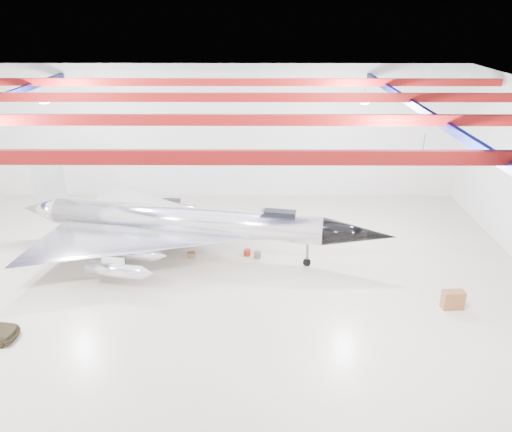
{
  "coord_description": "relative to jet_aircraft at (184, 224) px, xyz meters",
  "views": [
    {
      "loc": [
        3.44,
        -25.41,
        15.18
      ],
      "look_at": [
        3.27,
        2.0,
        3.57
      ],
      "focal_mm": 35.0,
      "sensor_mm": 36.0,
      "label": 1
    }
  ],
  "objects": [
    {
      "name": "floor",
      "position": [
        1.37,
        -3.85,
        -2.21
      ],
      "size": [
        40.0,
        40.0,
        0.0
      ],
      "primitive_type": "plane",
      "color": "#BDAD96",
      "rests_on": "ground"
    },
    {
      "name": "wall_back",
      "position": [
        1.37,
        11.15,
        3.29
      ],
      "size": [
        40.0,
        0.0,
        40.0
      ],
      "primitive_type": "plane",
      "rotation": [
        1.57,
        0.0,
        0.0
      ],
      "color": "silver",
      "rests_on": "floor"
    },
    {
      "name": "ceiling",
      "position": [
        1.37,
        -3.85,
        8.79
      ],
      "size": [
        40.0,
        40.0,
        0.0
      ],
      "primitive_type": "plane",
      "rotation": [
        3.14,
        0.0,
        0.0
      ],
      "color": "#0A0F38",
      "rests_on": "wall_back"
    },
    {
      "name": "ceiling_structure",
      "position": [
        1.37,
        -3.85,
        8.11
      ],
      "size": [
        39.5,
        29.5,
        1.08
      ],
      "color": "maroon",
      "rests_on": "ceiling"
    },
    {
      "name": "jet_aircraft",
      "position": [
        0.0,
        0.0,
        0.0
      ],
      "size": [
        24.6,
        16.47,
        6.75
      ],
      "rotation": [
        0.0,
        0.0,
        -0.18
      ],
      "color": "silver",
      "rests_on": "floor"
    },
    {
      "name": "desk",
      "position": [
        15.31,
        -6.19,
        -1.69
      ],
      "size": [
        1.19,
        0.66,
        1.05
      ],
      "primitive_type": "cube",
      "rotation": [
        0.0,
        0.0,
        0.08
      ],
      "color": "brown",
      "rests_on": "floor"
    },
    {
      "name": "toolbox_red",
      "position": [
        -2.09,
        3.6,
        -2.05
      ],
      "size": [
        0.52,
        0.44,
        0.33
      ],
      "primitive_type": "cube",
      "rotation": [
        0.0,
        0.0,
        -0.15
      ],
      "color": "maroon",
      "rests_on": "floor"
    },
    {
      "name": "engine_drum",
      "position": [
        4.73,
        -0.4,
        -2.0
      ],
      "size": [
        0.53,
        0.53,
        0.42
      ],
      "primitive_type": "cylinder",
      "rotation": [
        0.0,
        0.0,
        -0.14
      ],
      "color": "#59595B",
      "rests_on": "floor"
    },
    {
      "name": "crate_small",
      "position": [
        -4.4,
        3.86,
        -2.07
      ],
      "size": [
        0.49,
        0.43,
        0.29
      ],
      "primitive_type": "cube",
      "rotation": [
        0.0,
        0.0,
        0.27
      ],
      "color": "#59595B",
      "rests_on": "floor"
    },
    {
      "name": "tool_chest",
      "position": [
        4.06,
        -0.06,
        -2.01
      ],
      "size": [
        0.57,
        0.57,
        0.4
      ],
      "primitive_type": "cylinder",
      "rotation": [
        0.0,
        0.0,
        0.32
      ],
      "color": "maroon",
      "rests_on": "floor"
    },
    {
      "name": "oil_barrel",
      "position": [
        0.41,
        -0.36,
        -2.04
      ],
      "size": [
        0.54,
        0.47,
        0.34
      ],
      "primitive_type": "cube",
      "rotation": [
        0.0,
        0.0,
        0.17
      ],
      "color": "olive",
      "rests_on": "floor"
    },
    {
      "name": "spares_box",
      "position": [
        5.26,
        7.1,
        -2.01
      ],
      "size": [
        0.48,
        0.48,
        0.4
      ],
      "primitive_type": "cylinder",
      "rotation": [
        0.0,
        0.0,
        -0.07
      ],
      "color": "#59595B",
      "rests_on": "floor"
    }
  ]
}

